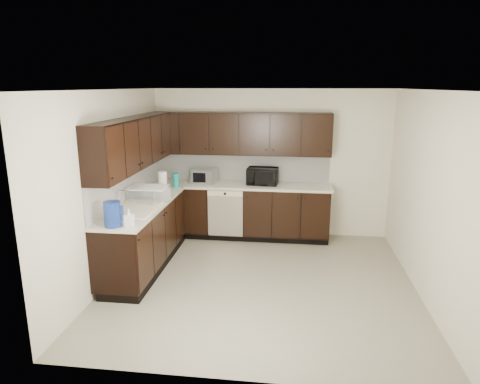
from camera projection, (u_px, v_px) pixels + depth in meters
name	position (u px, v px, depth m)	size (l,w,h in m)	color
floor	(261.00, 281.00, 5.72)	(4.00, 4.00, 0.00)	gray
ceiling	(263.00, 90.00, 5.11)	(4.00, 4.00, 0.00)	white
wall_back	(271.00, 163.00, 7.34)	(4.00, 0.02, 2.50)	beige
wall_left	(111.00, 186.00, 5.66)	(0.02, 4.00, 2.50)	beige
wall_right	(426.00, 196.00, 5.18)	(0.02, 4.00, 2.50)	beige
wall_front	(243.00, 249.00, 3.49)	(4.00, 0.02, 2.50)	beige
lower_cabinets	(203.00, 223.00, 6.81)	(3.00, 2.80, 0.90)	black
countertop	(203.00, 193.00, 6.69)	(3.03, 2.83, 0.04)	beige
backsplash	(192.00, 173.00, 6.85)	(3.00, 2.80, 0.48)	white
upper_cabinets	(197.00, 137.00, 6.58)	(3.00, 2.80, 0.70)	black
dishwasher	(225.00, 211.00, 7.03)	(0.58, 0.04, 0.78)	beige
sink	(136.00, 214.00, 5.70)	(0.54, 0.82, 0.42)	beige
microwave	(262.00, 176.00, 7.12)	(0.50, 0.34, 0.28)	black
soap_bottle_a	(129.00, 218.00, 5.01)	(0.10, 0.10, 0.21)	gray
soap_bottle_b	(144.00, 189.00, 6.32)	(0.09, 0.09, 0.24)	gray
toaster_oven	(204.00, 176.00, 7.22)	(0.40, 0.29, 0.25)	#B1B2B4
storage_bin	(148.00, 194.00, 6.10)	(0.52, 0.38, 0.20)	silver
blue_pitcher	(112.00, 214.00, 4.99)	(0.20, 0.20, 0.30)	#103099
teal_tumbler	(176.00, 180.00, 6.95)	(0.10, 0.10, 0.23)	#0D928B
paper_towel_roll	(162.00, 181.00, 6.67)	(0.14, 0.14, 0.31)	white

